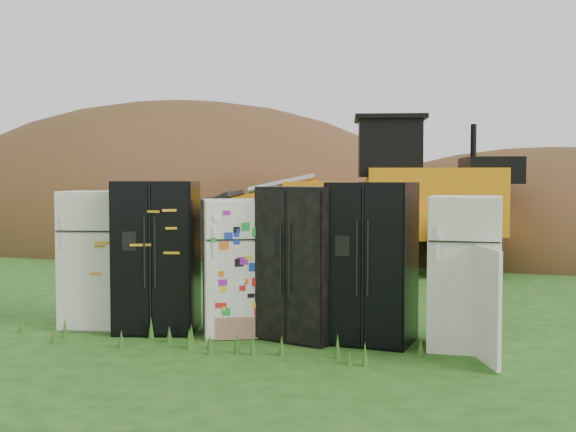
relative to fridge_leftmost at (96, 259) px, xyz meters
name	(u,v)px	position (x,y,z in m)	size (l,w,h in m)	color
ground	(267,336)	(2.44, -0.04, -0.92)	(120.00, 120.00, 0.00)	#1C4C14
fridge_leftmost	(96,259)	(0.00, 0.00, 0.00)	(0.81, 0.78, 1.85)	white
fridge_black_side	(157,256)	(0.94, -0.08, 0.07)	(1.03, 0.82, 1.98)	black
fridge_sticker	(234,267)	(1.99, -0.01, -0.05)	(0.78, 0.72, 1.75)	white
fridge_dark_mid	(305,263)	(2.93, -0.03, 0.03)	(0.98, 0.80, 1.92)	black
fridge_black_right	(372,263)	(3.78, -0.03, 0.06)	(0.99, 0.82, 1.97)	black
fridge_open_door	(465,273)	(4.89, -0.09, -0.02)	(0.82, 0.76, 1.81)	white
wheel_loader	(350,194)	(2.36, 6.76, 0.75)	(6.94, 2.81, 3.36)	orange
dirt_mound_right	(551,252)	(7.07, 12.09, -0.92)	(13.89, 10.18, 5.76)	#4A3518
dirt_mound_left	(178,238)	(-4.70, 13.79, -0.92)	(18.25, 13.69, 9.17)	#4A3518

